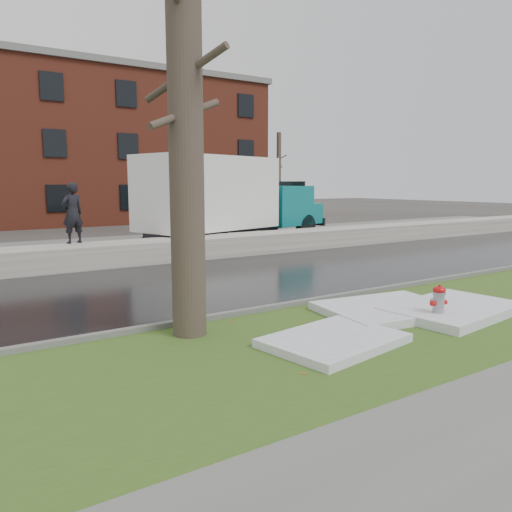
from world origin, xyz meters
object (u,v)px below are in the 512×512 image
fire_hydrant (438,302)px  box_truck (229,199)px  tree (186,118)px  worker (72,213)px

fire_hydrant → box_truck: (2.80, 12.75, 1.56)m
fire_hydrant → box_truck: box_truck is taller
fire_hydrant → tree: (-4.33, 1.91, 3.32)m
tree → box_truck: tree is taller
fire_hydrant → tree: 5.78m
tree → worker: 9.14m
tree → worker: tree is taller
fire_hydrant → tree: tree is taller
fire_hydrant → box_truck: size_ratio=0.06×
tree → box_truck: 13.09m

